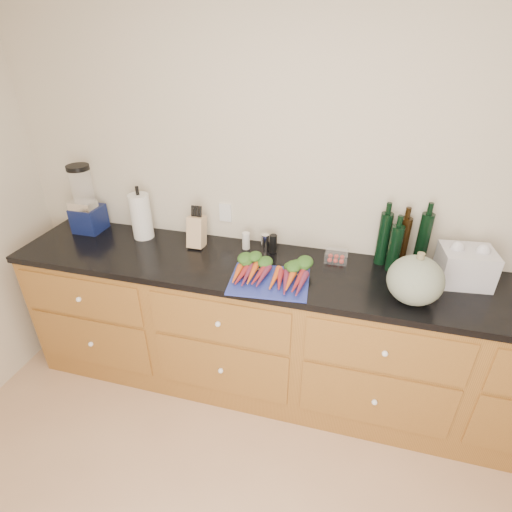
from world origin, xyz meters
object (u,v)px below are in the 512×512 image
(paper_towel, at_px, (141,216))
(knife_block, at_px, (197,232))
(carrots, at_px, (271,273))
(blender_appliance, at_px, (85,203))
(tomato_box, at_px, (336,256))
(squash, at_px, (415,280))
(cutting_board, at_px, (269,281))

(paper_towel, bearing_deg, knife_block, -2.90)
(carrots, distance_m, blender_appliance, 1.38)
(carrots, distance_m, tomato_box, 0.44)
(carrots, relative_size, blender_appliance, 0.90)
(squash, distance_m, blender_appliance, 2.11)
(blender_appliance, bearing_deg, carrots, -11.67)
(cutting_board, xyz_separation_m, paper_towel, (-0.94, 0.32, 0.14))
(knife_block, height_order, tomato_box, knife_block)
(squash, xyz_separation_m, paper_towel, (-1.68, 0.30, 0.03))
(paper_towel, bearing_deg, squash, -9.99)
(paper_towel, bearing_deg, carrots, -16.62)
(squash, bearing_deg, cutting_board, -178.15)
(squash, bearing_deg, tomato_box, 143.14)
(carrots, xyz_separation_m, blender_appliance, (-1.34, 0.28, 0.16))
(cutting_board, xyz_separation_m, tomato_box, (0.33, 0.33, 0.03))
(cutting_board, distance_m, blender_appliance, 1.40)
(blender_appliance, bearing_deg, cutting_board, -13.29)
(squash, xyz_separation_m, tomato_box, (-0.41, 0.31, -0.09))
(blender_appliance, distance_m, tomato_box, 1.69)
(cutting_board, height_order, knife_block, knife_block)
(carrots, height_order, paper_towel, paper_towel)
(squash, xyz_separation_m, knife_block, (-1.29, 0.28, -0.03))
(blender_appliance, relative_size, knife_block, 2.32)
(tomato_box, bearing_deg, knife_block, -178.04)
(paper_towel, relative_size, tomato_box, 2.27)
(squash, bearing_deg, carrots, 178.77)
(blender_appliance, bearing_deg, paper_towel, 0.35)
(knife_block, xyz_separation_m, tomato_box, (0.88, 0.03, -0.07))
(carrots, relative_size, knife_block, 2.09)
(carrots, height_order, blender_appliance, blender_appliance)
(cutting_board, distance_m, tomato_box, 0.47)
(paper_towel, relative_size, knife_block, 1.52)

